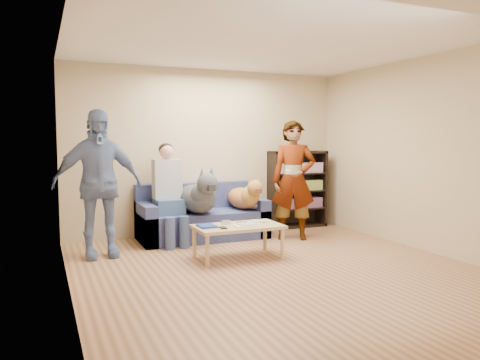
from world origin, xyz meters
name	(u,v)px	position (x,y,z in m)	size (l,w,h in m)	color
ground	(282,272)	(0.00, 0.00, 0.00)	(5.00, 5.00, 0.00)	brown
ceiling	(284,38)	(0.00, 0.00, 2.60)	(5.00, 5.00, 0.00)	white
wall_back	(208,152)	(0.00, 2.50, 1.30)	(4.50, 4.50, 0.00)	tan
wall_front	(475,172)	(0.00, -2.50, 1.30)	(4.50, 4.50, 0.00)	tan
wall_left	(67,161)	(-2.25, 0.00, 1.30)	(5.00, 5.00, 0.00)	tan
wall_right	(435,155)	(2.25, 0.00, 1.30)	(5.00, 5.00, 0.00)	tan
blanket	(257,204)	(0.58, 1.90, 0.50)	(0.40, 0.34, 0.14)	#ACADB1
person_standing_right	(294,180)	(1.00, 1.49, 0.89)	(0.65, 0.43, 1.78)	gray
person_standing_left	(98,184)	(-1.82, 1.53, 0.94)	(1.10, 0.46, 1.88)	#7B91C5
held_controller	(288,170)	(0.80, 1.29, 1.05)	(0.04, 0.12, 0.03)	silver
notebook_blue	(207,226)	(-0.61, 0.82, 0.43)	(0.20, 0.26, 0.03)	navy
papers	(245,226)	(-0.16, 0.67, 0.43)	(0.26, 0.20, 0.01)	white
magazine	(247,224)	(-0.13, 0.69, 0.44)	(0.22, 0.17, 0.01)	#ACA589
camera_silver	(226,222)	(-0.33, 0.89, 0.45)	(0.11, 0.06, 0.05)	#ACACB1
controller_a	(255,221)	(0.07, 0.87, 0.43)	(0.04, 0.13, 0.03)	white
controller_b	(263,222)	(0.15, 0.79, 0.43)	(0.09, 0.06, 0.03)	silver
headphone_cup_a	(253,224)	(-0.01, 0.75, 0.43)	(0.07, 0.07, 0.02)	white
headphone_cup_b	(251,223)	(-0.01, 0.83, 0.43)	(0.07, 0.07, 0.02)	white
pen_orange	(242,227)	(-0.23, 0.61, 0.42)	(0.01, 0.01, 0.14)	orange
pen_black	(241,222)	(-0.09, 0.95, 0.42)	(0.01, 0.01, 0.14)	black
wallet	(223,228)	(-0.46, 0.65, 0.43)	(0.07, 0.12, 0.01)	black
sofa	(202,220)	(-0.25, 2.10, 0.28)	(1.90, 0.85, 0.82)	#515B93
person_seated	(169,190)	(-0.79, 1.97, 0.77)	(0.40, 0.73, 1.47)	#3C5984
dog_gray	(199,196)	(-0.38, 1.84, 0.67)	(0.48, 1.28, 0.69)	#45474E
dog_tan	(245,197)	(0.40, 1.94, 0.62)	(0.38, 1.15, 0.55)	#B77A38
coffee_table	(238,229)	(-0.21, 0.77, 0.37)	(1.10, 0.60, 0.42)	#D1BD81
bookshelf	(297,187)	(1.55, 2.33, 0.68)	(1.00, 0.34, 1.30)	black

